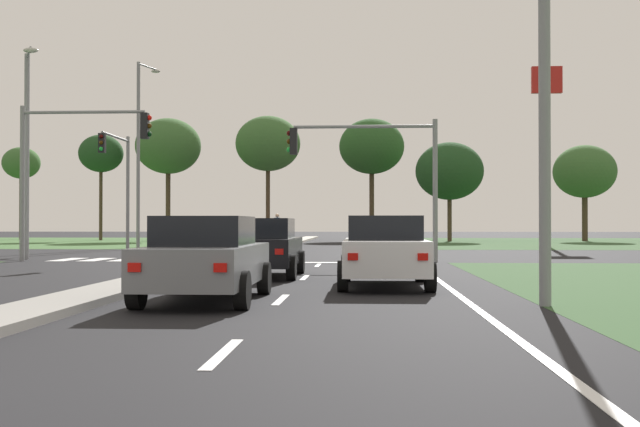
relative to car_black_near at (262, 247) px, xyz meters
name	(u,v)px	position (x,y,z in m)	size (l,w,h in m)	color
ground_plane	(251,255)	(-2.35, 14.63, -0.78)	(200.00, 200.00, 0.00)	black
median_island_near	(123,287)	(-2.35, -4.37, -0.71)	(1.20, 22.00, 0.14)	gray
median_island_far	(297,241)	(-2.35, 39.63, -0.71)	(1.20, 36.00, 0.14)	#ADA89E
lane_dash_near	(223,353)	(1.15, -12.23, -0.78)	(0.14, 2.00, 0.01)	silver
lane_dash_second	(281,300)	(1.15, -6.23, -0.78)	(0.14, 2.00, 0.01)	silver
lane_dash_third	(305,277)	(1.15, -0.23, -0.78)	(0.14, 2.00, 0.01)	silver
lane_dash_fourth	(318,265)	(1.15, 5.77, -0.78)	(0.14, 2.00, 0.01)	silver
edge_line_right	(449,288)	(4.50, -3.37, -0.78)	(0.14, 24.00, 0.01)	silver
stop_bar_near	(329,262)	(1.45, 7.63, -0.78)	(6.40, 0.50, 0.01)	silver
crosswalk_bar_near	(68,260)	(-8.75, 9.43, -0.78)	(0.70, 2.80, 0.01)	silver
crosswalk_bar_second	(97,260)	(-7.60, 9.43, -0.78)	(0.70, 2.80, 0.01)	silver
crosswalk_bar_third	(126,260)	(-6.45, 9.43, -0.78)	(0.70, 2.80, 0.01)	silver
crosswalk_bar_fourth	(156,260)	(-5.30, 9.43, -0.78)	(0.70, 2.80, 0.01)	silver
crosswalk_bar_fifth	(185,260)	(-4.15, 9.43, -0.78)	(0.70, 2.80, 0.01)	silver
crosswalk_bar_sixth	(215,260)	(-3.00, 9.43, -0.78)	(0.70, 2.80, 0.01)	silver
car_black_near	(262,247)	(0.00, 0.00, 0.00)	(2.02, 4.34, 1.53)	black
car_grey_second	(206,258)	(-0.16, -6.61, 0.00)	(1.95, 4.50, 1.52)	slate
car_white_third	(385,251)	(3.12, -3.07, 0.01)	(1.99, 4.56, 1.56)	silver
car_blue_fourth	(240,233)	(-4.79, 27.24, 0.02)	(2.08, 4.17, 1.57)	navy
car_maroon_fifth	(273,231)	(-4.67, 43.65, 0.04)	(1.99, 4.56, 1.61)	maroon
traffic_signal_near_left	(69,154)	(-8.18, 8.03, 3.20)	(4.95, 0.32, 5.76)	gray
traffic_signal_far_left	(119,170)	(-9.95, 19.66, 3.37)	(0.32, 4.57, 6.07)	gray
traffic_signal_near_right	(377,162)	(3.16, 8.03, 2.84)	(5.47, 0.32, 5.16)	gray
street_lamp_near	(535,17)	(5.55, -7.16, 4.11)	(2.08, 1.00, 8.73)	gray
street_lamp_second	(27,143)	(-10.34, 9.34, 3.73)	(1.16, 1.74, 8.02)	gray
street_lamp_third	(140,145)	(-10.38, 24.99, 5.18)	(0.92, 2.06, 10.83)	gray
pedestrian_at_median	(277,226)	(-2.34, 25.36, 0.47)	(0.34, 0.34, 1.83)	#9E8966
fastfood_pole_sign	(547,114)	(13.64, 27.34, 7.14)	(1.80, 0.40, 10.79)	red
treeline_near	(21,164)	(-27.05, 46.75, 5.82)	(3.23, 3.23, 8.05)	#423323
treeline_second	(101,154)	(-19.17, 44.31, 6.42)	(3.68, 3.68, 8.81)	#423323
treeline_third	(168,146)	(-13.50, 44.32, 7.02)	(5.42, 5.42, 10.14)	#423323
treeline_fourth	(268,144)	(-5.01, 43.07, 7.06)	(5.25, 5.25, 10.11)	#423323
treeline_fifth	(449,171)	(9.44, 41.93, 4.72)	(5.32, 5.32, 7.78)	#423323
treeline_sixth	(372,147)	(3.40, 46.62, 7.13)	(5.52, 5.52, 10.29)	#423323
treeline_seventh	(585,172)	(20.33, 43.58, 4.74)	(4.96, 4.96, 7.66)	#423323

